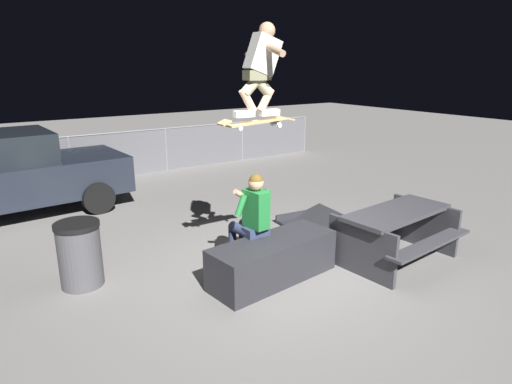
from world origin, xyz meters
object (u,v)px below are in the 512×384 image
(picnic_table_back, at_px, (395,227))
(kicker_ramp, at_px, (314,225))
(skater_airborne, at_px, (261,65))
(parked_car, at_px, (3,175))
(ledge_box_main, at_px, (273,260))
(person_sitting_on_ledge, at_px, (251,217))
(trash_bin, at_px, (80,254))
(skateboard, at_px, (257,122))

(picnic_table_back, bearing_deg, kicker_ramp, 93.11)
(skater_airborne, height_order, parked_car, skater_airborne)
(ledge_box_main, xyz_separation_m, kicker_ramp, (1.72, 1.13, -0.22))
(person_sitting_on_ledge, bearing_deg, skater_airborne, -5.56)
(trash_bin, bearing_deg, kicker_ramp, -1.73)
(skateboard, distance_m, trash_bin, 2.79)
(ledge_box_main, distance_m, picnic_table_back, 1.89)
(trash_bin, bearing_deg, person_sitting_on_ledge, -23.63)
(parked_car, bearing_deg, skater_airborne, -59.44)
(person_sitting_on_ledge, bearing_deg, trash_bin, 156.37)
(ledge_box_main, distance_m, skater_airborne, 2.47)
(picnic_table_back, bearing_deg, skateboard, 155.00)
(ledge_box_main, bearing_deg, picnic_table_back, -15.10)
(picnic_table_back, distance_m, trash_bin, 4.29)
(ledge_box_main, relative_size, trash_bin, 2.08)
(skateboard, xyz_separation_m, trash_bin, (-2.10, 0.89, -1.60))
(person_sitting_on_ledge, height_order, kicker_ramp, person_sitting_on_ledge)
(kicker_ramp, bearing_deg, trash_bin, 178.27)
(skateboard, xyz_separation_m, picnic_table_back, (1.82, -0.85, -1.53))
(picnic_table_back, relative_size, trash_bin, 2.13)
(skateboard, bearing_deg, ledge_box_main, -88.48)
(skateboard, height_order, kicker_ramp, skateboard)
(skateboard, xyz_separation_m, parked_car, (-2.57, 4.45, -1.24))
(skateboard, bearing_deg, skater_airborne, -5.59)
(person_sitting_on_ledge, bearing_deg, skateboard, -5.54)
(ledge_box_main, height_order, skateboard, skateboard)
(person_sitting_on_ledge, bearing_deg, parked_car, 119.19)
(kicker_ramp, height_order, trash_bin, trash_bin)
(person_sitting_on_ledge, distance_m, skater_airborne, 1.94)
(skater_airborne, relative_size, picnic_table_back, 0.62)
(person_sitting_on_ledge, relative_size, skater_airborne, 1.24)
(ledge_box_main, xyz_separation_m, parked_car, (-2.58, 4.81, 0.52))
(picnic_table_back, xyz_separation_m, parked_car, (-4.40, 5.30, 0.29))
(person_sitting_on_ledge, xyz_separation_m, parked_car, (-2.48, 4.44, 0.01))
(skater_airborne, xyz_separation_m, trash_bin, (-2.16, 0.89, -2.29))
(person_sitting_on_ledge, distance_m, skateboard, 1.25)
(skateboard, distance_m, skater_airborne, 0.69)
(skateboard, relative_size, skater_airborne, 0.92)
(skater_airborne, height_order, kicker_ramp, skater_airborne)
(picnic_table_back, height_order, trash_bin, trash_bin)
(ledge_box_main, relative_size, kicker_ramp, 1.60)
(ledge_box_main, xyz_separation_m, trash_bin, (-2.11, 1.25, 0.15))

